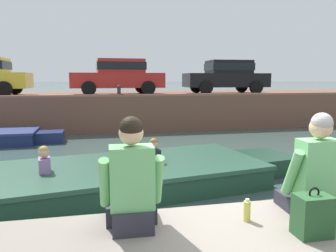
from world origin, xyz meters
name	(u,v)px	position (x,y,z in m)	size (l,w,h in m)	color
ground_plane	(164,164)	(0.00, 4.95, 0.00)	(400.00, 400.00, 0.00)	#384C47
far_quay_wall	(133,108)	(0.00, 12.90, 0.72)	(60.00, 6.00, 1.45)	brown
far_wall_coping	(140,95)	(0.00, 10.02, 1.49)	(60.00, 0.24, 0.08)	brown
motorboat_passing	(125,176)	(-1.12, 3.28, 0.24)	(7.34, 3.34, 0.97)	#193828
car_left_inner_red	(118,75)	(-0.73, 11.81, 2.30)	(4.07, 2.14, 1.54)	#B2231E
car_centre_black	(227,75)	(4.36, 11.81, 2.29)	(3.89, 1.96, 1.54)	black
mooring_bollard_mid	(119,90)	(-0.81, 10.15, 1.69)	(0.15, 0.15, 0.45)	#2D2B28
person_seated_left	(132,186)	(-1.31, -0.36, 1.26)	(0.54, 0.53, 0.96)	#282833
person_seated_right	(315,176)	(0.37, -0.41, 1.26)	(0.54, 0.54, 0.96)	#282833
bottle_drink	(247,211)	(-0.29, -0.42, 0.99)	(0.06, 0.06, 0.20)	#CCC64C
backpack_on_ledge	(312,216)	(0.10, -0.78, 1.06)	(0.28, 0.24, 0.41)	#234C28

